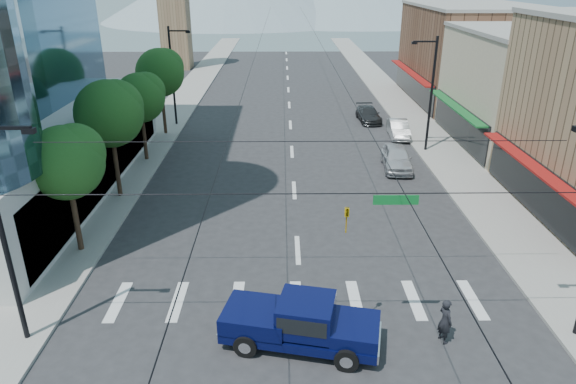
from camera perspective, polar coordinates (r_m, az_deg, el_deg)
name	(u,v)px	position (r m, az deg, el deg)	size (l,w,h in m)	color
ground	(302,322)	(21.85, 1.55, -14.23)	(160.00, 160.00, 0.00)	#28282B
sidewalk_left	(183,101)	(59.91, -11.62, 9.93)	(4.00, 120.00, 0.15)	gray
sidewalk_right	(395,100)	(60.22, 11.78, 9.98)	(4.00, 120.00, 0.15)	gray
shop_mid	(537,90)	(47.10, 25.96, 10.11)	(12.00, 14.00, 9.00)	tan
shop_far	(471,55)	(61.56, 19.69, 14.11)	(12.00, 18.00, 10.00)	brown
tree_near	(69,160)	(26.91, -23.16, 3.33)	(3.65, 3.64, 6.71)	black
tree_midnear	(112,111)	(33.05, -19.01, 8.46)	(4.09, 4.09, 7.52)	black
tree_midfar	(142,96)	(39.71, -15.93, 10.23)	(3.65, 3.64, 6.71)	black
tree_far	(162,71)	(46.27, -13.87, 12.93)	(4.09, 4.09, 7.52)	black
signal_rig	(310,233)	(18.51, 2.41, -4.62)	(21.80, 0.20, 9.00)	black
lamp_pole_nw	(174,73)	(49.09, -12.60, 12.82)	(2.00, 0.25, 9.00)	black
lamp_pole_ne	(430,90)	(41.82, 15.51, 10.82)	(2.00, 0.25, 9.00)	black
pickup_truck	(300,322)	(20.10, 1.32, -14.21)	(6.35, 3.37, 2.05)	#080D3D
pedestrian	(445,321)	(21.22, 17.05, -13.52)	(0.69, 0.45, 1.89)	black
parked_car_near	(397,158)	(38.42, 11.99, 3.74)	(1.98, 4.92, 1.68)	silver
parked_car_mid	(399,129)	(46.18, 12.18, 6.86)	(1.57, 4.51, 1.49)	silver
parked_car_far	(369,114)	(50.86, 8.94, 8.52)	(1.92, 4.73, 1.37)	#2A2A2C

